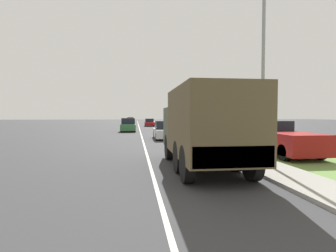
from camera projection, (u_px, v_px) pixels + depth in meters
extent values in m
plane|color=#38383A|center=(140.00, 130.00, 37.17)|extent=(180.00, 180.00, 0.00)
cube|color=silver|center=(140.00, 130.00, 37.17)|extent=(0.12, 120.00, 0.00)
cube|color=#9E9B93|center=(171.00, 129.00, 37.72)|extent=(1.80, 120.00, 0.12)
cube|color=#6B9347|center=(201.00, 129.00, 38.27)|extent=(7.00, 120.00, 0.02)
cube|color=#474C38|center=(191.00, 127.00, 12.60)|extent=(2.43, 1.84, 1.83)
cube|color=brown|center=(210.00, 122.00, 9.33)|extent=(2.43, 4.73, 2.46)
cube|color=#474C38|center=(234.00, 157.00, 7.07)|extent=(2.31, 0.10, 0.60)
cube|color=red|center=(201.00, 150.00, 6.93)|extent=(0.12, 0.06, 0.12)
cube|color=red|center=(266.00, 149.00, 7.16)|extent=(0.12, 0.06, 0.12)
cylinder|color=black|center=(169.00, 147.00, 12.42)|extent=(0.30, 1.18, 1.18)
cylinder|color=black|center=(212.00, 146.00, 12.68)|extent=(0.30, 1.18, 1.18)
cylinder|color=black|center=(187.00, 164.00, 8.08)|extent=(0.30, 1.18, 1.18)
cylinder|color=black|center=(252.00, 163.00, 8.34)|extent=(0.30, 1.18, 1.18)
cylinder|color=black|center=(179.00, 157.00, 9.49)|extent=(0.30, 1.18, 1.18)
cylinder|color=black|center=(235.00, 156.00, 9.75)|extent=(0.30, 1.18, 1.18)
cube|color=silver|center=(165.00, 133.00, 23.03)|extent=(1.80, 4.26, 0.70)
cube|color=black|center=(165.00, 125.00, 23.09)|extent=(1.58, 1.92, 0.72)
cylinder|color=black|center=(155.00, 134.00, 24.30)|extent=(0.20, 0.64, 0.64)
cylinder|color=black|center=(172.00, 134.00, 24.49)|extent=(0.20, 0.64, 0.64)
cylinder|color=black|center=(157.00, 137.00, 21.59)|extent=(0.20, 0.64, 0.64)
cylinder|color=black|center=(176.00, 136.00, 21.79)|extent=(0.20, 0.64, 0.64)
cube|color=#336B3D|center=(128.00, 127.00, 33.29)|extent=(1.88, 3.97, 0.77)
cube|color=black|center=(128.00, 121.00, 33.34)|extent=(1.66, 1.79, 0.77)
cylinder|color=black|center=(122.00, 129.00, 34.46)|extent=(0.20, 0.64, 0.64)
cylinder|color=black|center=(135.00, 129.00, 34.67)|extent=(0.20, 0.64, 0.64)
cylinder|color=black|center=(121.00, 130.00, 31.94)|extent=(0.20, 0.64, 0.64)
cylinder|color=black|center=(135.00, 130.00, 32.15)|extent=(0.20, 0.64, 0.64)
cube|color=maroon|center=(149.00, 124.00, 49.11)|extent=(1.72, 4.01, 0.62)
cube|color=black|center=(149.00, 120.00, 49.16)|extent=(1.51, 1.81, 0.65)
cylinder|color=black|center=(145.00, 124.00, 50.30)|extent=(0.20, 0.64, 0.64)
cylinder|color=black|center=(153.00, 124.00, 50.48)|extent=(0.20, 0.64, 0.64)
cylinder|color=black|center=(146.00, 125.00, 47.75)|extent=(0.20, 0.64, 0.64)
cylinder|color=black|center=(154.00, 125.00, 47.94)|extent=(0.20, 0.64, 0.64)
cube|color=tan|center=(131.00, 122.00, 60.63)|extent=(1.89, 4.17, 0.57)
cube|color=black|center=(131.00, 120.00, 60.69)|extent=(1.67, 1.87, 0.61)
cylinder|color=black|center=(128.00, 123.00, 61.86)|extent=(0.20, 0.64, 0.64)
cylinder|color=black|center=(135.00, 123.00, 62.06)|extent=(0.20, 0.64, 0.64)
cylinder|color=black|center=(127.00, 123.00, 59.21)|extent=(0.20, 0.64, 0.64)
cylinder|color=black|center=(135.00, 123.00, 59.42)|extent=(0.20, 0.64, 0.64)
cube|color=navy|center=(130.00, 121.00, 76.23)|extent=(1.94, 4.25, 0.63)
cube|color=black|center=(130.00, 118.00, 76.29)|extent=(1.71, 1.91, 0.66)
cylinder|color=black|center=(128.00, 121.00, 77.48)|extent=(0.20, 0.64, 0.64)
cylinder|color=black|center=(133.00, 121.00, 77.69)|extent=(0.20, 0.64, 0.64)
cylinder|color=black|center=(127.00, 121.00, 74.78)|extent=(0.20, 0.64, 0.64)
cylinder|color=black|center=(133.00, 121.00, 75.00)|extent=(0.20, 0.64, 0.64)
cube|color=maroon|center=(282.00, 142.00, 13.66)|extent=(2.05, 5.08, 0.86)
cube|color=black|center=(268.00, 126.00, 15.09)|extent=(1.88, 2.13, 0.67)
cube|color=maroon|center=(295.00, 134.00, 12.58)|extent=(2.05, 2.95, 0.12)
cylinder|color=black|center=(251.00, 144.00, 15.23)|extent=(0.24, 0.76, 0.76)
cylinder|color=black|center=(281.00, 144.00, 15.45)|extent=(0.24, 0.76, 0.76)
cylinder|color=black|center=(284.00, 152.00, 11.90)|extent=(0.24, 0.76, 0.76)
cylinder|color=black|center=(320.00, 152.00, 12.12)|extent=(0.24, 0.76, 0.76)
cylinder|color=gray|center=(263.00, 62.00, 10.99)|extent=(0.14, 0.14, 8.40)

